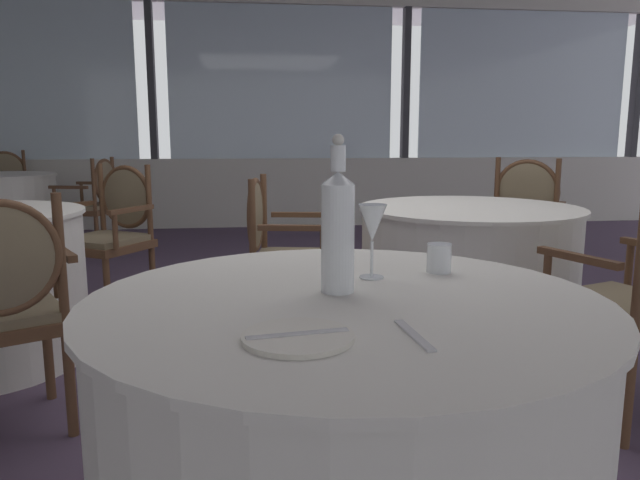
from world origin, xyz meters
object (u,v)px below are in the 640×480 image
object	(u,v)px
water_tumbler	(439,258)
dining_chair_2_1	(114,226)
side_plate	(298,337)
dining_chair_1_0	(93,198)
water_bottle	(338,229)
dining_chair_1_1	(6,187)
wine_glass	(372,225)
dining_chair_0_0	(520,220)
dining_chair_0_1	(280,246)

from	to	relation	value
water_tumbler	dining_chair_2_1	size ratio (longest dim) A/B	0.08
side_plate	dining_chair_1_0	size ratio (longest dim) A/B	0.23
water_bottle	dining_chair_1_0	xyz separation A→B (m)	(-1.68, 4.55, -0.38)
side_plate	dining_chair_2_1	size ratio (longest dim) A/B	0.22
dining_chair_1_1	wine_glass	bearing A→B (deg)	11.46
dining_chair_0_0	dining_chair_0_1	size ratio (longest dim) A/B	1.07
dining_chair_0_0	dining_chair_1_0	world-z (taller)	dining_chair_0_0
water_tumbler	dining_chair_0_1	xyz separation A→B (m)	(-0.35, 1.64, -0.26)
water_tumbler	dining_chair_0_1	bearing A→B (deg)	101.89
side_plate	water_bottle	bearing A→B (deg)	69.65
dining_chair_0_1	dining_chair_1_0	world-z (taller)	dining_chair_1_0
water_bottle	dining_chair_0_0	distance (m)	2.92
wine_glass	water_tumbler	bearing A→B (deg)	12.59
water_bottle	dining_chair_1_0	size ratio (longest dim) A/B	0.40
dining_chair_0_0	dining_chair_1_1	xyz separation A→B (m)	(-4.50, 3.28, -0.01)
dining_chair_0_0	dining_chair_1_0	distance (m)	3.91
water_tumbler	dining_chair_1_0	world-z (taller)	dining_chair_1_0
dining_chair_1_0	dining_chair_2_1	xyz separation A→B (m)	(0.61, -2.01, 0.02)
dining_chair_1_0	dining_chair_2_1	world-z (taller)	dining_chair_2_1
dining_chair_0_0	wine_glass	bearing A→B (deg)	6.89
side_plate	wine_glass	distance (m)	0.53
side_plate	dining_chair_0_1	bearing A→B (deg)	87.79
wine_glass	water_tumbler	xyz separation A→B (m)	(0.20, 0.04, -0.10)
side_plate	wine_glass	world-z (taller)	wine_glass
water_bottle	water_tumbler	world-z (taller)	water_bottle
side_plate	wine_glass	size ratio (longest dim) A/B	1.08
dining_chair_1_0	dining_chair_1_1	bearing A→B (deg)	-30.06
water_tumbler	dining_chair_2_1	bearing A→B (deg)	120.09
wine_glass	dining_chair_2_1	world-z (taller)	wine_glass
dining_chair_1_0	dining_chair_2_1	bearing A→B (deg)	119.99
dining_chair_1_0	water_tumbler	bearing A→B (deg)	127.45
side_plate	dining_chair_2_1	bearing A→B (deg)	108.20
wine_glass	dining_chair_1_1	size ratio (longest dim) A/B	0.20
water_tumbler	dining_chair_2_1	xyz separation A→B (m)	(-1.37, 2.37, -0.24)
wine_glass	dining_chair_1_1	bearing A→B (deg)	118.38
water_bottle	wine_glass	distance (m)	0.17
dining_chair_0_1	dining_chair_1_1	distance (m)	4.82
side_plate	dining_chair_2_1	distance (m)	3.03
side_plate	dining_chair_0_1	distance (m)	2.16
side_plate	dining_chair_2_1	xyz separation A→B (m)	(-0.94, 2.87, -0.21)
dining_chair_0_0	side_plate	bearing A→B (deg)	7.87
dining_chair_0_0	dining_chair_1_1	size ratio (longest dim) A/B	1.02
wine_glass	dining_chair_0_0	bearing A→B (deg)	56.95
wine_glass	dining_chair_0_0	size ratio (longest dim) A/B	0.20
wine_glass	dining_chair_0_1	size ratio (longest dim) A/B	0.21
dining_chair_0_1	dining_chair_2_1	distance (m)	1.26
dining_chair_1_0	dining_chair_1_1	distance (m)	1.67
dining_chair_2_1	dining_chair_1_0	bearing A→B (deg)	-131.24
wine_glass	dining_chair_1_0	world-z (taller)	wine_glass
wine_glass	side_plate	bearing A→B (deg)	-116.86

